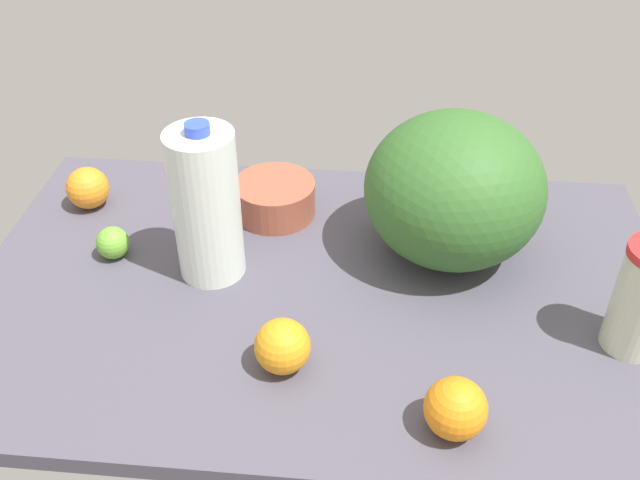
# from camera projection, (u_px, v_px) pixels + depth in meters

# --- Properties ---
(countertop) EXTENTS (1.20, 0.76, 0.03)m
(countertop) POSITION_uv_depth(u_px,v_px,m) (320.00, 293.00, 1.23)
(countertop) COLOR #4B4855
(countertop) RESTS_ON ground
(milk_jug) EXTENTS (0.11, 0.11, 0.29)m
(milk_jug) POSITION_uv_depth(u_px,v_px,m) (206.00, 205.00, 1.18)
(milk_jug) COLOR white
(milk_jug) RESTS_ON countertop
(watermelon) EXTENTS (0.31, 0.31, 0.27)m
(watermelon) POSITION_uv_depth(u_px,v_px,m) (454.00, 190.00, 1.22)
(watermelon) COLOR #326328
(watermelon) RESTS_ON countertop
(mixing_bowl) EXTENTS (0.16, 0.16, 0.07)m
(mixing_bowl) POSITION_uv_depth(u_px,v_px,m) (275.00, 198.00, 1.38)
(mixing_bowl) COLOR #A4513B
(mixing_bowl) RESTS_ON countertop
(orange_by_jug) EXTENTS (0.08, 0.08, 0.08)m
(orange_by_jug) POSITION_uv_depth(u_px,v_px,m) (282.00, 346.00, 1.05)
(orange_by_jug) COLOR orange
(orange_by_jug) RESTS_ON countertop
(lime_near_front) EXTENTS (0.06, 0.06, 0.06)m
(lime_near_front) POSITION_uv_depth(u_px,v_px,m) (113.00, 243.00, 1.27)
(lime_near_front) COLOR #69AD34
(lime_near_front) RESTS_ON countertop
(orange_far_back) EXTENTS (0.08, 0.08, 0.08)m
(orange_far_back) POSITION_uv_depth(u_px,v_px,m) (88.00, 188.00, 1.39)
(orange_far_back) COLOR orange
(orange_far_back) RESTS_ON countertop
(orange_beside_bowl) EXTENTS (0.09, 0.09, 0.09)m
(orange_beside_bowl) POSITION_uv_depth(u_px,v_px,m) (456.00, 409.00, 0.96)
(orange_beside_bowl) COLOR orange
(orange_beside_bowl) RESTS_ON countertop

